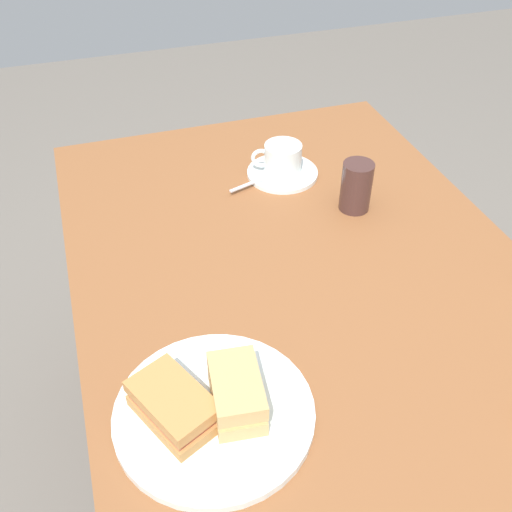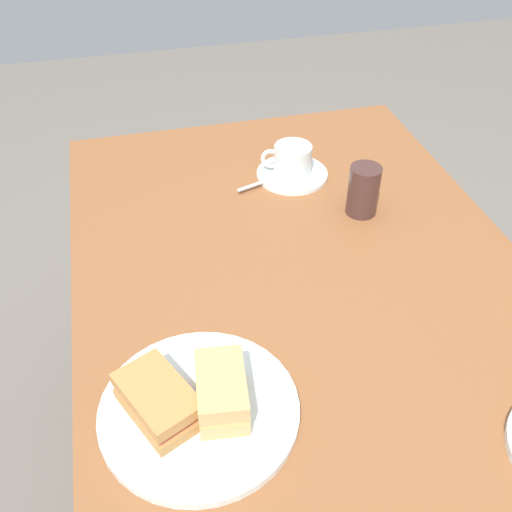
% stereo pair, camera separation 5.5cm
% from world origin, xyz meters
% --- Properties ---
extents(ground_plane, '(6.00, 6.00, 0.00)m').
position_xyz_m(ground_plane, '(0.00, 0.00, 0.00)').
color(ground_plane, '#676058').
extents(dining_table, '(1.19, 0.84, 0.71)m').
position_xyz_m(dining_table, '(0.00, 0.00, 0.62)').
color(dining_table, brown).
rests_on(dining_table, ground_plane).
extents(sandwich_plate, '(0.29, 0.29, 0.01)m').
position_xyz_m(sandwich_plate, '(0.26, -0.24, 0.71)').
color(sandwich_plate, white).
rests_on(sandwich_plate, dining_table).
extents(sandwich_front, '(0.12, 0.08, 0.06)m').
position_xyz_m(sandwich_front, '(0.27, -0.21, 0.75)').
color(sandwich_front, tan).
rests_on(sandwich_front, sandwich_plate).
extents(sandwich_back, '(0.15, 0.12, 0.05)m').
position_xyz_m(sandwich_back, '(0.26, -0.29, 0.75)').
color(sandwich_back, '#B77F44').
rests_on(sandwich_back, sandwich_plate).
extents(coffee_saucer, '(0.16, 0.16, 0.01)m').
position_xyz_m(coffee_saucer, '(-0.31, 0.07, 0.71)').
color(coffee_saucer, white).
rests_on(coffee_saucer, dining_table).
extents(coffee_cup, '(0.08, 0.11, 0.07)m').
position_xyz_m(coffee_cup, '(-0.31, 0.07, 0.75)').
color(coffee_cup, white).
rests_on(coffee_cup, coffee_saucer).
extents(spoon, '(0.04, 0.10, 0.01)m').
position_xyz_m(spoon, '(-0.28, -0.00, 0.72)').
color(spoon, silver).
rests_on(spoon, coffee_saucer).
extents(drinking_glass, '(0.06, 0.06, 0.11)m').
position_xyz_m(drinking_glass, '(-0.14, 0.17, 0.76)').
color(drinking_glass, '#432926').
rests_on(drinking_glass, dining_table).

